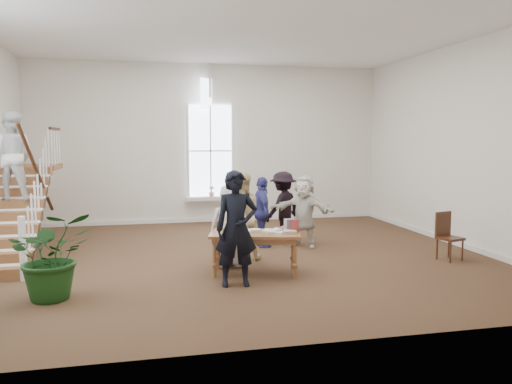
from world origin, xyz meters
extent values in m
plane|color=#432D1A|center=(0.00, 0.00, 0.00)|extent=(10.00, 10.00, 0.00)
plane|color=silver|center=(0.00, 4.50, 2.25)|extent=(10.00, 0.00, 10.00)
plane|color=silver|center=(0.00, -4.50, 2.25)|extent=(10.00, 0.00, 10.00)
plane|color=silver|center=(5.00, 0.00, 2.25)|extent=(0.00, 9.00, 9.00)
plane|color=white|center=(0.00, 0.00, 4.50)|extent=(10.00, 10.00, 0.00)
cube|color=white|center=(0.00, 4.32, 0.70)|extent=(1.45, 0.28, 0.10)
plane|color=white|center=(0.00, 4.44, 2.05)|extent=(2.60, 0.00, 2.60)
plane|color=white|center=(0.00, 4.44, 3.65)|extent=(0.60, 0.60, 0.85)
cube|color=white|center=(0.00, 4.47, 0.06)|extent=(10.00, 0.04, 0.12)
imported|color=pink|center=(0.00, 4.29, 0.90)|extent=(0.17, 0.17, 0.30)
cube|color=brown|center=(-4.35, -0.20, 0.50)|extent=(1.10, 0.30, 0.20)
cube|color=brown|center=(-4.35, 0.10, 0.70)|extent=(1.10, 0.30, 0.20)
cube|color=brown|center=(-4.35, 0.40, 0.90)|extent=(1.10, 0.30, 0.20)
cube|color=brown|center=(-4.35, 0.70, 1.10)|extent=(1.10, 0.30, 0.20)
cube|color=brown|center=(-4.35, 1.00, 1.30)|extent=(1.10, 0.30, 0.20)
cube|color=brown|center=(-4.35, 1.30, 1.50)|extent=(1.10, 0.30, 0.20)
cube|color=brown|center=(-4.35, 1.60, 1.70)|extent=(1.10, 0.30, 0.20)
cube|color=brown|center=(-4.35, 2.50, 1.74)|extent=(1.10, 1.20, 0.12)
cube|color=white|center=(-3.86, -0.95, 0.55)|extent=(0.10, 0.10, 1.10)
cylinder|color=#321A0D|center=(-3.85, 0.40, 1.75)|extent=(0.07, 2.74, 1.86)
imported|color=silver|center=(-4.35, 0.70, 2.06)|extent=(0.94, 0.79, 1.72)
cube|color=brown|center=(0.04, -1.34, 0.71)|extent=(1.72, 1.14, 0.05)
cube|color=brown|center=(0.04, -1.34, 0.64)|extent=(1.57, 1.00, 0.10)
cylinder|color=brown|center=(-0.69, -1.46, 0.34)|extent=(0.07, 0.07, 0.69)
cylinder|color=brown|center=(0.64, -1.79, 0.34)|extent=(0.07, 0.07, 0.69)
cylinder|color=brown|center=(-0.55, -0.89, 0.34)|extent=(0.07, 0.07, 0.69)
cylinder|color=brown|center=(0.78, -1.22, 0.34)|extent=(0.07, 0.07, 0.69)
cube|color=silver|center=(-0.14, -1.29, 0.76)|extent=(0.28, 0.25, 0.04)
cube|color=beige|center=(0.29, -1.44, 0.77)|extent=(0.35, 0.37, 0.05)
cube|color=tan|center=(0.37, -1.44, 0.76)|extent=(0.29, 0.31, 0.03)
cube|color=silver|center=(-0.12, -1.17, 0.75)|extent=(0.22, 0.24, 0.03)
cube|color=#4C5972|center=(0.48, -1.31, 0.76)|extent=(0.30, 0.33, 0.04)
cube|color=maroon|center=(0.65, -1.24, 0.77)|extent=(0.35, 0.37, 0.05)
cube|color=white|center=(0.43, -1.49, 0.75)|extent=(0.23, 0.32, 0.03)
cube|color=#BFB299|center=(0.72, -1.23, 0.76)|extent=(0.27, 0.28, 0.05)
cube|color=silver|center=(0.31, -1.43, 0.75)|extent=(0.26, 0.30, 0.03)
cube|color=beige|center=(0.06, -1.29, 0.76)|extent=(0.19, 0.19, 0.05)
cube|color=tan|center=(0.62, -1.56, 0.77)|extent=(0.22, 0.23, 0.06)
cube|color=silver|center=(0.46, -1.32, 0.76)|extent=(0.26, 0.28, 0.05)
imported|color=black|center=(-0.41, -1.99, 0.94)|extent=(0.70, 0.48, 1.88)
imported|color=silver|center=(-0.31, -0.74, 0.78)|extent=(0.77, 0.51, 1.55)
imported|color=#DBC489|center=(-0.01, -0.24, 0.87)|extent=(0.88, 0.71, 1.74)
imported|color=#373A84|center=(0.67, 0.81, 0.78)|extent=(0.39, 0.91, 1.56)
imported|color=black|center=(1.27, 1.26, 0.82)|extent=(1.21, 1.12, 1.64)
imported|color=silver|center=(1.57, 0.61, 0.80)|extent=(1.46, 1.28, 1.60)
imported|color=#143812|center=(-3.20, -2.07, 0.66)|extent=(1.43, 1.33, 1.31)
cube|color=#321A0D|center=(4.00, -1.21, 0.44)|extent=(0.50, 0.50, 0.05)
cube|color=#321A0D|center=(3.95, -1.03, 0.70)|extent=(0.41, 0.15, 0.49)
cylinder|color=#321A0D|center=(3.88, -1.42, 0.21)|extent=(0.04, 0.04, 0.43)
cylinder|color=#321A0D|center=(4.20, -1.33, 0.21)|extent=(0.04, 0.04, 0.43)
cylinder|color=#321A0D|center=(3.80, -1.10, 0.21)|extent=(0.04, 0.04, 0.43)
cylinder|color=#321A0D|center=(4.12, -1.01, 0.21)|extent=(0.04, 0.04, 0.43)
camera|label=1|loc=(-1.80, -9.81, 2.37)|focal=35.00mm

